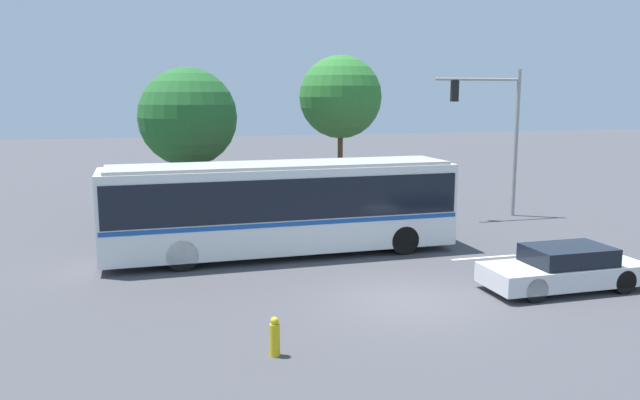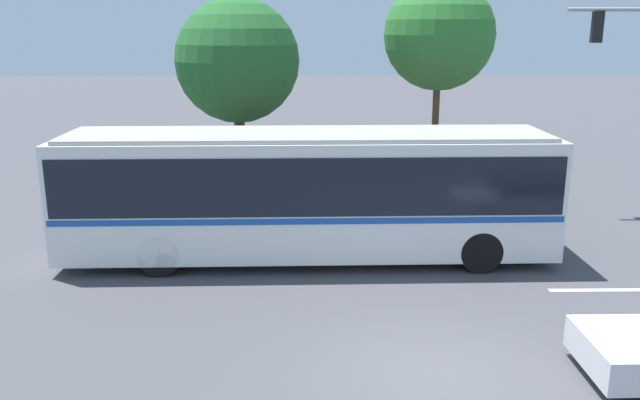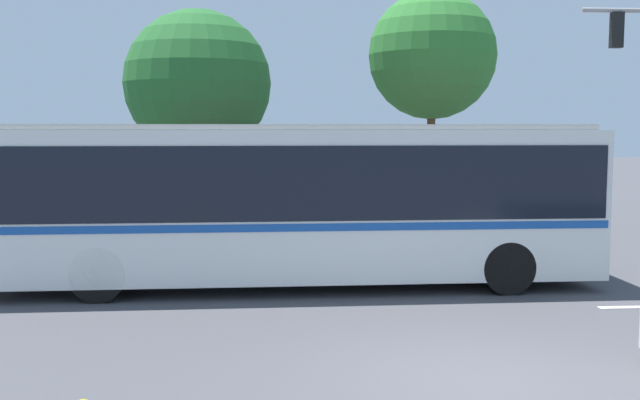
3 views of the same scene
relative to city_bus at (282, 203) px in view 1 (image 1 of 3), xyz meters
The scene contains 10 objects.
ground_plane 6.34m from the city_bus, 68.62° to the right, with size 140.00×140.00×0.00m, color #444449.
city_bus is the anchor object (origin of this frame).
sedan_foreground 9.17m from the city_bus, 40.79° to the right, with size 4.63×1.80×1.24m.
traffic_light_pole 11.78m from the city_bus, 21.97° to the left, with size 4.13×0.24×6.56m.
flowering_hedge 5.63m from the city_bus, 68.74° to the left, with size 10.48×1.13×1.62m.
street_tree_left 9.13m from the city_bus, 107.05° to the left, with size 4.43×4.43×6.67m.
street_tree_centre 10.21m from the city_bus, 61.20° to the left, with size 3.94×3.94×7.32m.
fire_hydrant 8.70m from the city_bus, 102.86° to the right, with size 0.22×0.22×0.86m.
lane_stripe_near 7.10m from the city_bus, 18.73° to the right, with size 2.40×0.16×0.01m, color silver.
lane_stripe_mid 10.25m from the city_bus, 15.00° to the right, with size 2.40×0.16×0.01m, color silver.
Camera 1 is at (-6.50, -15.12, 5.43)m, focal length 35.46 mm.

